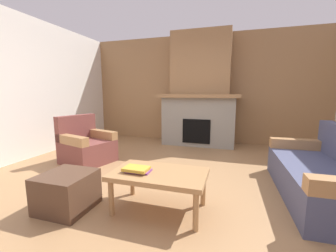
{
  "coord_description": "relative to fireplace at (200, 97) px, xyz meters",
  "views": [
    {
      "loc": [
        0.81,
        -2.59,
        1.26
      ],
      "look_at": [
        -0.22,
        0.75,
        0.71
      ],
      "focal_mm": 22.81,
      "sensor_mm": 36.0,
      "label": 1
    }
  ],
  "objects": [
    {
      "name": "ottoman",
      "position": [
        -0.88,
        -3.46,
        -0.96
      ],
      "size": [
        0.52,
        0.52,
        0.4
      ],
      "primitive_type": "cube",
      "color": "#4C3323",
      "rests_on": "ground"
    },
    {
      "name": "couch",
      "position": [
        1.89,
        -2.36,
        -0.88
      ],
      "size": [
        0.89,
        1.82,
        0.85
      ],
      "color": "#474C6B",
      "rests_on": "ground"
    },
    {
      "name": "armchair",
      "position": [
        -1.74,
        -2.03,
        -0.87
      ],
      "size": [
        0.94,
        0.94,
        0.85
      ],
      "color": "brown",
      "rests_on": "ground"
    },
    {
      "name": "fireplace",
      "position": [
        0.0,
        0.0,
        0.0
      ],
      "size": [
        1.9,
        0.82,
        2.7
      ],
      "color": "gray",
      "rests_on": "ground"
    },
    {
      "name": "book_stack_near_edge",
      "position": [
        -0.14,
        -3.25,
        -0.71
      ],
      "size": [
        0.29,
        0.19,
        0.05
      ],
      "color": "#7A3D84",
      "rests_on": "coffee_table"
    },
    {
      "name": "ground",
      "position": [
        0.0,
        -2.62,
        -1.16
      ],
      "size": [
        9.0,
        9.0,
        0.0
      ],
      "primitive_type": "plane",
      "color": "#9E754C"
    },
    {
      "name": "wall_back_wood_panel",
      "position": [
        0.0,
        0.38,
        0.19
      ],
      "size": [
        6.0,
        0.12,
        2.7
      ],
      "primitive_type": "cube",
      "color": "#997047",
      "rests_on": "ground"
    },
    {
      "name": "coffee_table",
      "position": [
        0.08,
        -3.18,
        -0.79
      ],
      "size": [
        1.0,
        0.6,
        0.43
      ],
      "color": "#A87A4C",
      "rests_on": "ground"
    }
  ]
}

